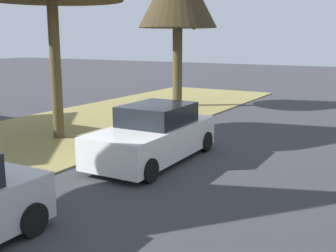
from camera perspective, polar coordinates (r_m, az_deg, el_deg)
parked_sedan_white at (r=11.78m, az=-1.89°, el=-1.26°), size 2.02×4.44×1.57m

